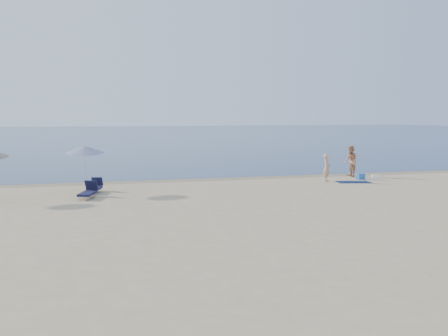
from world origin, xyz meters
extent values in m
cube|color=#0B2045|center=(0.00, 100.00, 0.00)|extent=(240.00, 160.00, 0.01)
cube|color=#847254|center=(0.00, 19.40, 0.00)|extent=(240.00, 1.60, 0.00)
imported|color=tan|center=(3.81, 16.39, 0.81)|extent=(0.67, 0.70, 1.62)
imported|color=tan|center=(6.44, 18.27, 0.98)|extent=(0.82, 1.01, 1.95)
cube|color=#0E1D46|center=(5.11, 15.61, 0.02)|extent=(2.02, 1.38, 0.03)
cube|color=white|center=(6.99, 16.34, 0.15)|extent=(0.42, 0.39, 0.29)
cube|color=#205AAE|center=(6.29, 16.83, 0.17)|extent=(0.54, 0.43, 0.34)
cylinder|color=silver|center=(-9.90, 15.33, 1.07)|extent=(0.11, 0.27, 2.22)
cone|color=silver|center=(-9.90, 15.55, 2.17)|extent=(2.34, 2.36, 0.54)
sphere|color=silver|center=(-9.90, 15.55, 2.36)|extent=(0.06, 0.06, 0.06)
cube|color=#131535|center=(-9.93, 13.60, 0.23)|extent=(1.01, 1.65, 0.10)
cube|color=#131535|center=(-9.69, 14.34, 0.52)|extent=(0.66, 0.53, 0.50)
cylinder|color=#A5A5AD|center=(-9.71, 13.53, 0.11)|extent=(0.03, 0.03, 0.23)
cube|color=#15173C|center=(-9.48, 15.37, 0.21)|extent=(0.91, 1.55, 0.10)
cube|color=#15173C|center=(-9.29, 16.07, 0.49)|extent=(0.61, 0.49, 0.47)
cylinder|color=#A5A5AD|center=(-9.28, 15.31, 0.11)|extent=(0.03, 0.03, 0.21)
camera|label=1|loc=(-11.26, -13.00, 3.88)|focal=45.00mm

